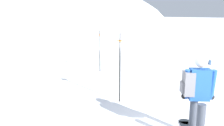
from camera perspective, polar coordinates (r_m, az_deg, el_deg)
name	(u,v)px	position (r m, az deg, el deg)	size (l,w,h in m)	color
ridge_peak_main	(14,33)	(33.01, -22.84, 6.80)	(41.70, 37.53, 14.20)	white
snowboarder_main	(197,96)	(4.61, 20.07, -7.50)	(1.20, 1.54, 1.71)	black
piste_marker_near	(120,62)	(6.28, 1.94, 0.17)	(0.20, 0.20, 1.96)	black
piste_marker_far	(100,47)	(9.77, -3.03, 3.89)	(0.20, 0.20, 1.81)	black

